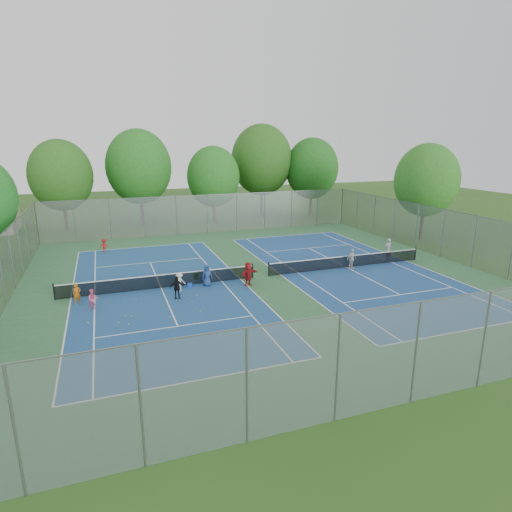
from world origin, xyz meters
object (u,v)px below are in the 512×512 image
(ball_hopper, at_px, (196,276))
(net_right, at_px, (347,262))
(instructor, at_px, (388,249))
(ball_crate, at_px, (190,285))
(net_left, at_px, (161,282))

(ball_hopper, bearing_deg, net_right, -4.84)
(ball_hopper, distance_m, instructor, 15.67)
(net_right, xyz_separation_m, ball_crate, (-12.18, -0.44, -0.33))
(net_right, distance_m, ball_hopper, 11.51)
(ball_crate, distance_m, ball_hopper, 1.58)
(ball_crate, xyz_separation_m, instructor, (16.37, 1.12, 0.79))
(instructor, bearing_deg, ball_hopper, -3.93)
(ball_crate, distance_m, instructor, 16.43)
(ball_crate, height_order, instructor, instructor)
(net_right, bearing_deg, net_left, 180.00)
(ball_crate, relative_size, instructor, 0.16)
(net_right, height_order, ball_crate, net_right)
(ball_crate, height_order, ball_hopper, ball_hopper)
(net_left, height_order, instructor, instructor)
(net_left, bearing_deg, ball_hopper, 20.94)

